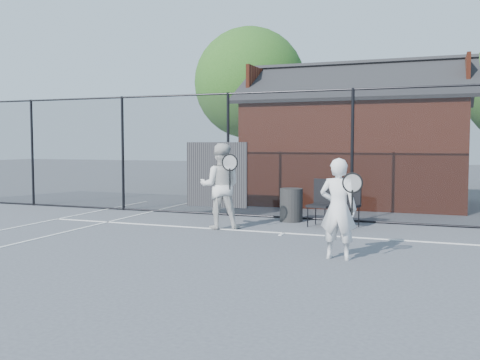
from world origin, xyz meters
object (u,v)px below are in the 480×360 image
(player_back, at_px, (220,186))
(chair_left, at_px, (346,203))
(player_front, at_px, (338,209))
(chair_right, at_px, (320,204))
(waste_bin, at_px, (291,205))
(clubhouse, at_px, (357,149))

(player_back, distance_m, chair_left, 2.68)
(player_front, distance_m, player_back, 3.52)
(chair_right, bearing_deg, player_front, -60.53)
(player_back, height_order, waste_bin, player_back)
(player_front, bearing_deg, chair_right, 107.14)
(player_front, bearing_deg, waste_bin, 115.77)
(player_front, relative_size, chair_right, 1.58)
(player_back, relative_size, chair_left, 1.75)
(clubhouse, relative_size, player_back, 3.66)
(player_back, relative_size, waste_bin, 2.36)
(chair_right, relative_size, waste_bin, 1.31)
(waste_bin, bearing_deg, player_front, -64.23)
(chair_left, bearing_deg, player_front, -69.05)
(chair_right, xyz_separation_m, waste_bin, (-0.77, 0.50, -0.12))
(clubhouse, distance_m, chair_right, 5.03)
(chair_left, xyz_separation_m, waste_bin, (-1.31, 0.42, -0.13))
(chair_left, distance_m, chair_right, 0.54)
(player_back, height_order, chair_left, player_back)
(player_back, height_order, chair_right, player_back)
(waste_bin, bearing_deg, player_back, -127.03)
(clubhouse, relative_size, waste_bin, 8.64)
(chair_left, xyz_separation_m, chair_right, (-0.54, -0.08, -0.02))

